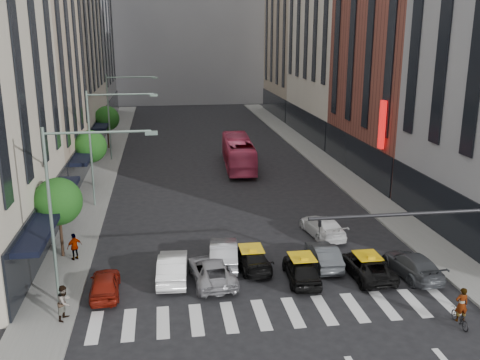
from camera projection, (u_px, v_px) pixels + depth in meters
name	position (u px, v px, depth m)	size (l,w,h in m)	color
ground	(288.00, 329.00, 25.01)	(160.00, 160.00, 0.00)	black
sidewalk_left	(101.00, 174.00, 51.95)	(3.00, 96.00, 0.15)	slate
sidewalk_right	(329.00, 166.00, 55.20)	(3.00, 96.00, 0.15)	slate
building_left_b	(24.00, 49.00, 46.07)	(8.00, 16.00, 24.00)	tan
building_left_d	(81.00, 21.00, 80.53)	(8.00, 18.00, 30.00)	gray
building_right_b	(402.00, 37.00, 49.65)	(8.00, 18.00, 26.00)	brown
building_right_d	(300.00, 28.00, 85.60)	(8.00, 18.00, 28.00)	tan
building_far	(186.00, 7.00, 101.19)	(30.00, 10.00, 36.00)	gray
tree_near	(58.00, 202.00, 31.89)	(2.88, 2.88, 4.95)	black
tree_mid	(90.00, 147.00, 47.14)	(2.88, 2.88, 4.95)	black
tree_far	(107.00, 118.00, 62.39)	(2.88, 2.88, 4.95)	black
streetlamp_near	(69.00, 193.00, 25.82)	(5.38, 0.25, 9.00)	gray
streetlamp_mid	(102.00, 133.00, 41.07)	(5.38, 0.25, 9.00)	gray
streetlamp_far	(117.00, 106.00, 56.31)	(5.38, 0.25, 9.00)	gray
traffic_signal	(463.00, 239.00, 23.94)	(10.10, 0.20, 6.00)	black
liberty_sign	(382.00, 125.00, 44.24)	(0.30, 0.70, 4.00)	red
car_red	(105.00, 284.00, 28.12)	(1.52, 3.77, 1.28)	maroon
car_white_front	(173.00, 267.00, 29.86)	(1.58, 4.53, 1.49)	white
car_silver	(212.00, 270.00, 29.61)	(2.22, 4.81, 1.34)	#99999E
taxi_left	(251.00, 258.00, 31.32)	(1.71, 4.20, 1.22)	black
taxi_center	(302.00, 269.00, 29.69)	(1.67, 4.16, 1.42)	black
car_grey_mid	(324.00, 255.00, 31.62)	(1.43, 4.09, 1.35)	#3D4145
taxi_right	(367.00, 266.00, 30.25)	(2.08, 4.52, 1.26)	black
car_grey_curb	(412.00, 265.00, 30.34)	(1.87, 4.60, 1.33)	#404348
car_row2_left	(224.00, 253.00, 31.76)	(1.60, 4.59, 1.51)	#AEAFB4
car_row2_right	(322.00, 226.00, 36.29)	(1.90, 4.68, 1.36)	white
bus	(238.00, 153.00, 54.23)	(2.62, 11.21, 3.12)	#CC3C61
motorcycle	(460.00, 318.00, 25.21)	(0.55, 1.58, 0.83)	black
rider	(463.00, 293.00, 24.87)	(0.62, 0.41, 1.71)	gray
pedestrian_near	(65.00, 302.00, 25.40)	(0.85, 0.66, 1.74)	gray
pedestrian_far	(75.00, 247.00, 32.09)	(0.98, 0.41, 1.66)	gray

